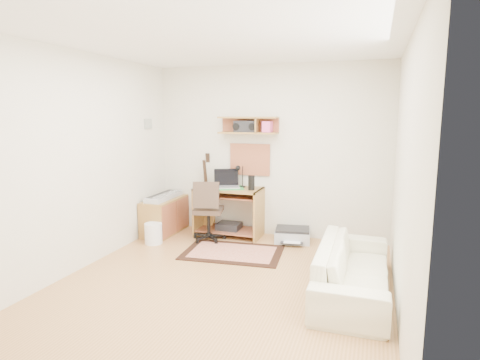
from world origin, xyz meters
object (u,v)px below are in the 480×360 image
(task_chair, at_px, (208,210))
(cabinet, at_px, (165,216))
(desk, at_px, (229,212))
(printer, at_px, (292,236))
(sofa, at_px, (354,260))

(task_chair, bearing_deg, cabinet, 156.22)
(desk, bearing_deg, task_chair, -122.03)
(cabinet, height_order, printer, cabinet)
(cabinet, distance_m, printer, 2.04)
(task_chair, relative_size, printer, 1.82)
(cabinet, relative_size, printer, 1.77)
(desk, distance_m, task_chair, 0.39)
(task_chair, distance_m, cabinet, 0.85)
(printer, bearing_deg, sofa, -66.85)
(desk, distance_m, sofa, 2.44)
(cabinet, bearing_deg, desk, 9.71)
(task_chair, bearing_deg, sofa, -41.92)
(desk, xyz_separation_m, printer, (1.00, 0.01, -0.29))
(printer, relative_size, sofa, 0.28)
(desk, xyz_separation_m, sofa, (1.94, -1.49, -0.02))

